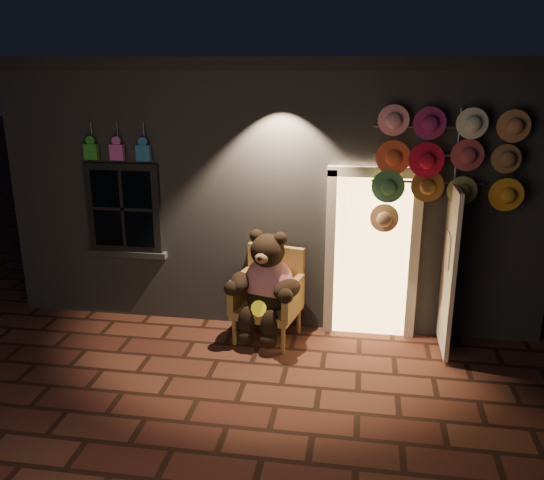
# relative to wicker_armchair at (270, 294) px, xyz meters

# --- Properties ---
(ground) EXTENTS (60.00, 60.00, 0.00)m
(ground) POSITION_rel_wicker_armchair_xyz_m (-0.10, -1.17, -0.57)
(ground) COLOR brown
(ground) RESTS_ON ground
(shop_building) EXTENTS (7.30, 5.95, 3.51)m
(shop_building) POSITION_rel_wicker_armchair_xyz_m (-0.09, 2.82, 1.16)
(shop_building) COLOR slate
(shop_building) RESTS_ON ground
(wicker_armchair) EXTENTS (0.91, 0.85, 1.15)m
(wicker_armchair) POSITION_rel_wicker_armchair_xyz_m (0.00, 0.00, 0.00)
(wicker_armchair) COLOR #AB8442
(wicker_armchair) RESTS_ON ground
(teddy_bear) EXTENTS (0.98, 0.84, 1.37)m
(teddy_bear) POSITION_rel_wicker_armchair_xyz_m (-0.02, -0.15, 0.17)
(teddy_bear) COLOR #B21320
(teddy_bear) RESTS_ON ground
(hat_rack) EXTENTS (1.67, 0.22, 2.92)m
(hat_rack) POSITION_rel_wicker_armchair_xyz_m (2.00, 0.10, 1.71)
(hat_rack) COLOR #59595E
(hat_rack) RESTS_ON ground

